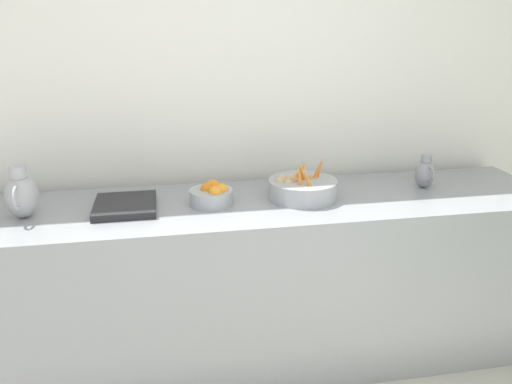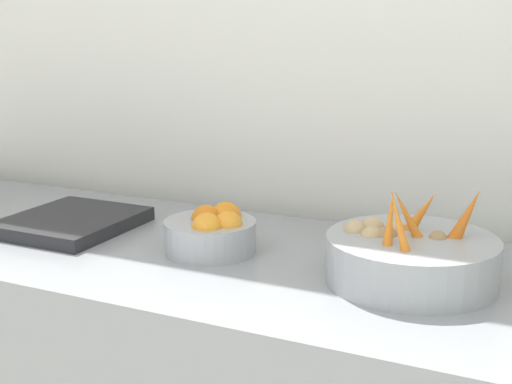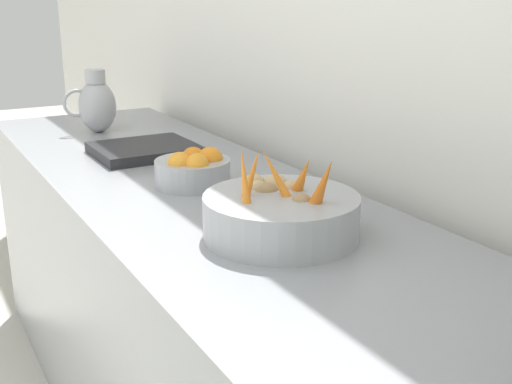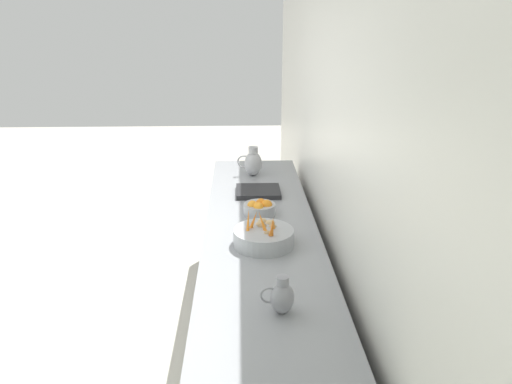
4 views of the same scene
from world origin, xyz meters
name	(u,v)px [view 2 (image 2 of 4)]	position (x,y,z in m)	size (l,w,h in m)	color
vegetable_colander	(410,258)	(-1.48, 0.34, 0.99)	(0.36, 0.36, 0.22)	#9EA0A5
orange_bowl	(212,232)	(-1.47, -0.13, 0.99)	(0.22, 0.22, 0.11)	#9EA0A5
counter_sink_basin	(72,222)	(-1.48, -0.57, 0.96)	(0.34, 0.30, 0.04)	#232326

